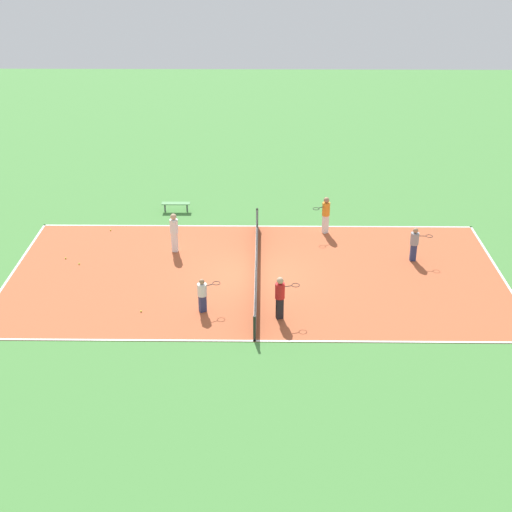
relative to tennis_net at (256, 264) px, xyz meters
name	(u,v)px	position (x,y,z in m)	size (l,w,h in m)	color
ground_plane	(256,275)	(0.00, 0.00, -0.51)	(80.00, 80.00, 0.00)	#47843D
court_surface	(256,275)	(0.00, 0.00, -0.50)	(9.98, 20.51, 0.02)	#B75633
tennis_net	(256,264)	(0.00, 0.00, 0.00)	(9.78, 0.10, 0.96)	black
bench	(176,204)	(-6.73, -4.08, -0.13)	(0.36, 1.41, 0.45)	#4C8C4C
player_far_white	(203,293)	(2.93, -1.97, 0.29)	(0.75, 0.97, 1.38)	navy
player_near_white	(174,230)	(-2.17, -3.61, 0.56)	(0.41, 0.41, 1.81)	white
player_center_orange	(326,212)	(-4.22, 3.18, 0.54)	(0.81, 0.95, 1.78)	white
player_coach_red	(280,295)	(3.39, 0.93, 0.50)	(0.58, 0.99, 1.71)	black
player_baseline_gray	(415,242)	(-1.42, 6.77, 0.38)	(0.37, 0.94, 1.53)	navy
tennis_ball_right_alley	(66,258)	(-1.38, -8.29, -0.45)	(0.07, 0.07, 0.07)	#CCE033
tennis_ball_far_baseline	(111,230)	(-4.34, -6.91, -0.45)	(0.07, 0.07, 0.07)	#CCE033
tennis_ball_left_sideline	(79,264)	(-0.86, -7.58, -0.45)	(0.07, 0.07, 0.07)	#CCE033
tennis_ball_midcourt	(141,311)	(3.03, -4.32, -0.45)	(0.07, 0.07, 0.07)	#CCE033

